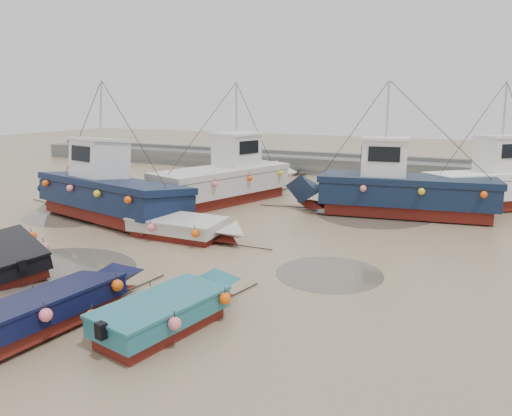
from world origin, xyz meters
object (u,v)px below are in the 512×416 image
(dinghy_1, at_px, (55,303))
(person, at_px, (188,222))
(cabin_boat_1, at_px, (231,177))
(cabin_boat_2, at_px, (393,188))
(dinghy_5, at_px, (185,225))
(dinghy_2, at_px, (173,305))
(cabin_boat_3, at_px, (497,181))
(dinghy_4, at_px, (9,250))
(cabin_boat_0, at_px, (102,190))

(dinghy_1, bearing_deg, person, 111.40)
(cabin_boat_1, relative_size, cabin_boat_2, 0.97)
(dinghy_1, xyz_separation_m, dinghy_5, (-1.51, 7.74, 0.00))
(cabin_boat_1, distance_m, person, 5.25)
(dinghy_2, relative_size, person, 3.39)
(cabin_boat_3, bearing_deg, dinghy_4, -81.32)
(dinghy_1, xyz_separation_m, cabin_boat_2, (4.89, 15.67, 0.76))
(dinghy_1, distance_m, cabin_boat_0, 11.31)
(dinghy_5, bearing_deg, cabin_boat_0, -103.40)
(cabin_boat_3, bearing_deg, dinghy_2, -61.20)
(cabin_boat_3, bearing_deg, cabin_boat_0, -98.61)
(dinghy_1, relative_size, dinghy_5, 1.03)
(cabin_boat_0, distance_m, cabin_boat_2, 13.54)
(dinghy_5, bearing_deg, cabin_boat_3, 136.59)
(dinghy_2, relative_size, cabin_boat_0, 0.49)
(cabin_boat_2, bearing_deg, cabin_boat_3, -59.44)
(dinghy_2, relative_size, dinghy_5, 0.90)
(cabin_boat_3, bearing_deg, dinghy_1, -66.93)
(dinghy_2, bearing_deg, dinghy_1, -147.56)
(dinghy_2, height_order, dinghy_5, same)
(cabin_boat_1, distance_m, cabin_boat_2, 8.48)
(dinghy_5, bearing_deg, cabin_boat_1, -164.88)
(dinghy_4, relative_size, cabin_boat_2, 0.55)
(dinghy_1, relative_size, cabin_boat_3, 0.85)
(cabin_boat_0, xyz_separation_m, cabin_boat_1, (3.29, 6.14, 0.00))
(cabin_boat_0, bearing_deg, cabin_boat_1, -15.56)
(dinghy_4, distance_m, cabin_boat_3, 22.00)
(dinghy_4, height_order, cabin_boat_2, cabin_boat_2)
(dinghy_5, bearing_deg, person, -148.61)
(dinghy_4, bearing_deg, cabin_boat_0, 44.30)
(cabin_boat_1, bearing_deg, dinghy_2, -49.38)
(dinghy_1, relative_size, cabin_boat_1, 0.58)
(cabin_boat_0, xyz_separation_m, cabin_boat_2, (11.75, 6.72, -0.00))
(dinghy_1, height_order, cabin_boat_1, cabin_boat_1)
(cabin_boat_0, relative_size, cabin_boat_3, 1.50)
(dinghy_2, xyz_separation_m, cabin_boat_0, (-9.54, 7.83, 0.75))
(dinghy_4, xyz_separation_m, person, (1.92, 7.59, -0.54))
(dinghy_1, distance_m, cabin_boat_2, 16.43)
(dinghy_4, bearing_deg, cabin_boat_1, 21.37)
(dinghy_2, distance_m, cabin_boat_3, 19.36)
(dinghy_1, height_order, dinghy_2, same)
(dinghy_2, bearing_deg, dinghy_5, 132.03)
(cabin_boat_1, xyz_separation_m, cabin_boat_2, (8.46, 0.57, -0.01))
(dinghy_1, bearing_deg, cabin_boat_1, 108.34)
(dinghy_4, height_order, cabin_boat_1, cabin_boat_1)
(dinghy_4, bearing_deg, cabin_boat_2, -9.22)
(cabin_boat_1, bearing_deg, cabin_boat_2, 20.38)
(dinghy_1, bearing_deg, cabin_boat_3, 69.47)
(dinghy_1, bearing_deg, dinghy_5, 106.05)
(dinghy_1, relative_size, person, 3.90)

